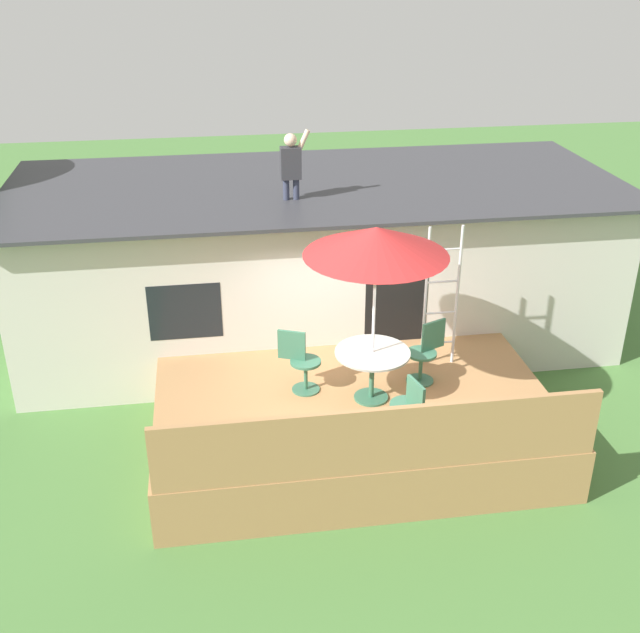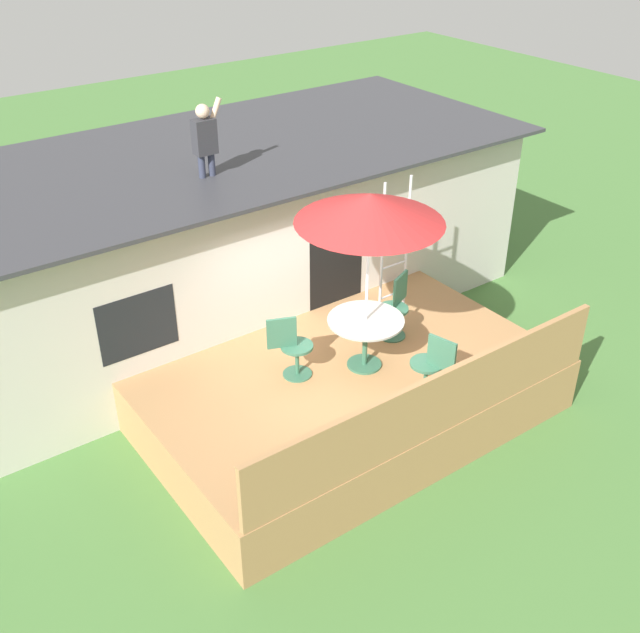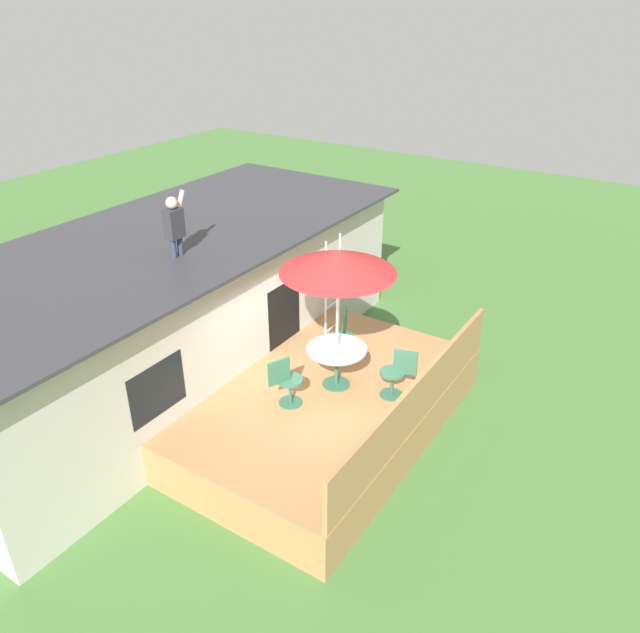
% 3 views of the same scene
% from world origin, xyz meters
% --- Properties ---
extents(ground_plane, '(40.00, 40.00, 0.00)m').
position_xyz_m(ground_plane, '(0.00, 0.00, 0.00)').
color(ground_plane, '#477538').
extents(house, '(10.50, 4.50, 2.88)m').
position_xyz_m(house, '(-0.00, 3.60, 1.45)').
color(house, beige).
rests_on(house, ground).
extents(deck, '(5.55, 3.49, 0.80)m').
position_xyz_m(deck, '(0.00, 0.00, 0.40)').
color(deck, '#A87A4C').
rests_on(deck, ground).
extents(deck_railing, '(5.45, 0.08, 0.90)m').
position_xyz_m(deck_railing, '(0.00, -1.70, 1.25)').
color(deck_railing, '#A87A4C').
rests_on(deck_railing, deck).
extents(patio_table, '(1.04, 1.04, 0.74)m').
position_xyz_m(patio_table, '(0.24, -0.05, 1.39)').
color(patio_table, '#33664C').
rests_on(patio_table, deck).
extents(patio_umbrella, '(1.90, 1.90, 2.54)m').
position_xyz_m(patio_umbrella, '(0.24, -0.05, 3.15)').
color(patio_umbrella, silver).
rests_on(patio_umbrella, deck).
extents(step_ladder, '(0.52, 0.04, 2.20)m').
position_xyz_m(step_ladder, '(1.44, 0.79, 1.90)').
color(step_ladder, silver).
rests_on(step_ladder, deck).
extents(person_figure, '(0.47, 0.20, 1.11)m').
position_xyz_m(person_figure, '(-0.52, 2.72, 3.49)').
color(person_figure, '#33384C').
rests_on(person_figure, house).
extents(patio_chair_left, '(0.60, 0.44, 0.92)m').
position_xyz_m(patio_chair_left, '(-0.70, 0.34, 1.26)').
color(patio_chair_left, '#33664C').
rests_on(patio_chair_left, deck).
extents(patio_chair_right, '(0.59, 0.44, 0.92)m').
position_xyz_m(patio_chair_right, '(1.11, 0.34, 1.26)').
color(patio_chair_right, '#33664C').
rests_on(patio_chair_right, deck).
extents(patio_chair_near, '(0.44, 0.61, 0.92)m').
position_xyz_m(patio_chair_near, '(0.51, -1.07, 1.26)').
color(patio_chair_near, '#33664C').
rests_on(patio_chair_near, deck).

